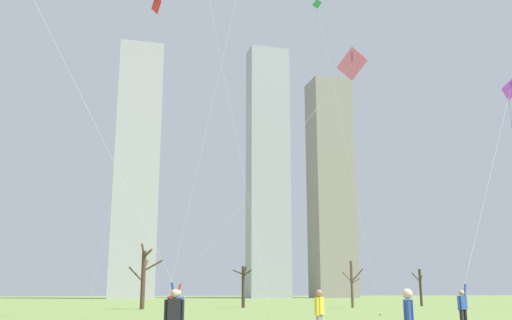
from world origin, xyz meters
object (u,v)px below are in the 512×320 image
kite_flyer_far_back_purple (472,266)px  bystander_watching_nearby (174,318)px  bystander_strolling_midfield (319,313)px  bare_tree_rightmost (243,285)px  bare_tree_far_right_edge (352,283)px  bare_tree_center (144,275)px  bare_tree_left_of_center (420,286)px  kite_flyer_midfield_right_blue (131,212)px  kite_flyer_midfield_center_pink (213,253)px  distant_kite_high_overhead_red (150,32)px  distant_kite_drifting_left_green (323,36)px

kite_flyer_far_back_purple → bystander_watching_nearby: size_ratio=7.32×
bystander_strolling_midfield → bare_tree_rightmost: bearing=79.9°
kite_flyer_far_back_purple → bystander_strolling_midfield: (-8.23, -3.61, -1.69)m
bare_tree_far_right_edge → bare_tree_center: 20.44m
kite_flyer_far_back_purple → bare_tree_center: kite_flyer_far_back_purple is taller
bare_tree_center → bare_tree_left_of_center: size_ratio=1.46×
bare_tree_far_right_edge → kite_flyer_midfield_right_blue: bearing=-123.8°
bystander_watching_nearby → bare_tree_far_right_edge: bearing=60.0°
kite_flyer_midfield_right_blue → kite_flyer_midfield_center_pink: 5.47m
bystander_strolling_midfield → distant_kite_high_overhead_red: 20.23m
bystander_strolling_midfield → kite_flyer_midfield_center_pink: bearing=114.7°
distant_kite_drifting_left_green → bystander_watching_nearby: bearing=-120.4°
bystander_watching_nearby → distant_kite_high_overhead_red: (0.02, 15.29, 14.92)m
kite_flyer_midfield_center_pink → distant_kite_high_overhead_red: 14.97m
kite_flyer_midfield_center_pink → bystander_strolling_midfield: bearing=-65.3°
kite_flyer_far_back_purple → bare_tree_center: 34.43m
bystander_watching_nearby → bare_tree_rightmost: bearing=74.0°
kite_flyer_midfield_center_pink → bystander_strolling_midfield: size_ratio=7.09×
bystander_strolling_midfield → kite_flyer_midfield_right_blue: bearing=168.2°
distant_kite_drifting_left_green → bare_tree_far_right_edge: 25.38m
distant_kite_high_overhead_red → distant_kite_drifting_left_green: bearing=31.2°
kite_flyer_midfield_right_blue → bystander_watching_nearby: size_ratio=9.56×
bare_tree_rightmost → kite_flyer_midfield_center_pink: bearing=-105.6°
bystander_strolling_midfield → bare_tree_center: bearing=94.8°
bystander_strolling_midfield → distant_kite_high_overhead_red: size_ratio=0.09×
bystander_strolling_midfield → distant_kite_drifting_left_green: size_ratio=0.07×
bare_tree_far_right_edge → bare_tree_rightmost: size_ratio=1.13×
kite_flyer_far_back_purple → bare_tree_rightmost: kite_flyer_far_back_purple is taller
kite_flyer_midfield_right_blue → kite_flyer_far_back_purple: bearing=9.5°
bystander_strolling_midfield → bare_tree_left_of_center: (27.00, 39.59, 1.23)m
bystander_strolling_midfield → bare_tree_center: 36.33m
distant_kite_high_overhead_red → bare_tree_rightmost: distant_kite_high_overhead_red is taller
bystander_watching_nearby → bare_tree_far_right_edge: bare_tree_far_right_edge is taller
bystander_watching_nearby → distant_kite_drifting_left_green: bearing=59.6°
kite_flyer_midfield_center_pink → bare_tree_center: bearing=91.1°
kite_flyer_midfield_right_blue → bare_tree_center: kite_flyer_midfield_right_blue is taller
bare_tree_center → kite_flyer_far_back_purple: bearing=-70.9°
kite_flyer_midfield_right_blue → distant_kite_high_overhead_red: distant_kite_high_overhead_red is taller
bystander_strolling_midfield → distant_kite_high_overhead_red: distant_kite_high_overhead_red is taller
kite_flyer_midfield_center_pink → bystander_watching_nearby: (-2.45, -7.83, -2.16)m
bystander_strolling_midfield → bare_tree_far_right_edge: bare_tree_far_right_edge is taller
bare_tree_center → bare_tree_left_of_center: 30.24m
kite_flyer_midfield_right_blue → bare_tree_center: size_ratio=2.68×
kite_flyer_midfield_right_blue → bystander_watching_nearby: kite_flyer_midfield_right_blue is taller
kite_flyer_midfield_center_pink → kite_flyer_midfield_right_blue: bearing=-130.6°
distant_kite_high_overhead_red → bare_tree_center: bearing=85.5°
bare_tree_center → bare_tree_rightmost: size_ratio=1.44×
bare_tree_center → kite_flyer_midfield_center_pink: bearing=-88.9°
bare_tree_far_right_edge → distant_kite_drifting_left_green: bearing=-119.3°
distant_kite_high_overhead_red → kite_flyer_midfield_right_blue: bearing=-95.3°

